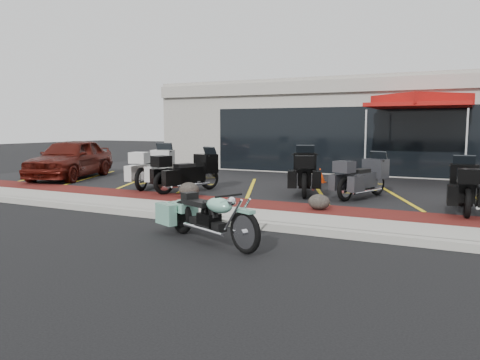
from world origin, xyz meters
The scene contains 17 objects.
ground centered at (0.00, 0.00, 0.00)m, with size 90.00×90.00×0.00m, color black.
curb centered at (0.00, 0.90, 0.07)m, with size 24.00×0.25×0.15m, color gray.
sidewalk centered at (0.00, 1.60, 0.07)m, with size 24.00×1.20×0.15m, color gray.
mulch_bed centered at (0.00, 2.80, 0.08)m, with size 24.00×1.20×0.16m, color #3A0F0D.
upper_lot centered at (0.00, 8.20, 0.07)m, with size 26.00×9.60×0.15m, color black.
dealership_building centered at (0.00, 14.47, 2.01)m, with size 18.00×8.16×4.00m.
boulder_left centered at (-2.82, 2.96, 0.36)m, with size 0.57×0.47×0.40m, color black.
boulder_mid centered at (0.87, 2.68, 0.34)m, with size 0.50×0.42×0.36m, color black.
hero_cruiser centered at (0.74, -0.94, 0.47)m, with size 2.70×0.68×0.95m, color #73B49B, non-canonical shape.
touring_white centered at (-5.10, 5.05, 0.83)m, with size 2.35×0.90×1.37m, color silver, non-canonical shape.
touring_black_front centered at (-3.14, 4.60, 0.80)m, with size 2.23×0.85×1.30m, color black, non-canonical shape.
touring_black_mid centered at (-0.49, 5.73, 0.83)m, with size 2.33×0.89×1.36m, color black, non-canonical shape.
touring_grey centered at (1.64, 5.62, 0.76)m, with size 2.11×0.81×1.23m, color #2A2B2F, non-canonical shape.
touring_black_rear centered at (3.79, 4.63, 0.77)m, with size 2.12×0.81×1.24m, color black, non-canonical shape.
parked_car centered at (-9.25, 5.00, 0.88)m, with size 1.73×4.30×1.47m, color #440F09.
traffic_cone centered at (-0.65, 7.82, 0.40)m, with size 0.35×0.35×0.50m, color #E63807.
popup_canopy centered at (2.30, 9.45, 2.85)m, with size 4.07×4.07×2.97m.
Camera 1 is at (3.94, -7.57, 2.06)m, focal length 35.00 mm.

